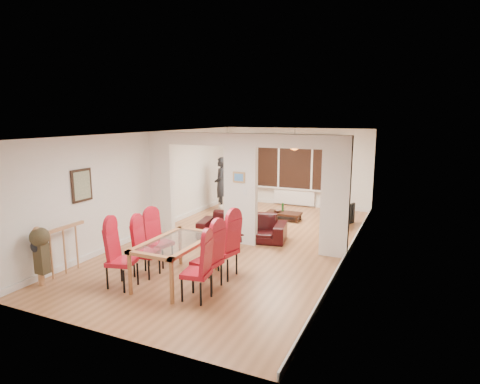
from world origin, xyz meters
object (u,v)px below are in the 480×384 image
Objects in this scene: television at (342,215)px; coffee_table at (284,216)px; dining_chair_lb at (146,249)px; armchair at (231,204)px; person at (221,185)px; dining_chair_lc at (160,240)px; dining_table at (176,261)px; bottle at (283,207)px; bowl at (278,211)px; sofa at (242,227)px; dining_chair_la at (122,257)px; dining_chair_rb at (207,257)px; dining_chair_ra at (196,268)px; dining_chair_rc at (223,247)px.

television reaches higher than coffee_table.
dining_chair_lb reaches higher than armchair.
person is (-1.07, 5.22, 0.35)m from dining_chair_lb.
television is at bearing 52.60° from dining_chair_lb.
dining_chair_lc is 1.05× the size of coffee_table.
television is at bearing 68.14° from dining_table.
bowl is at bearing -120.74° from bottle.
person is 3.84m from television.
dining_chair_la is at bearing -113.49° from sofa.
bottle reaches higher than coffee_table.
bottle is 0.22m from bowl.
dining_chair_rb is at bearing 0.42° from person.
dining_chair_rc reaches higher than dining_chair_ra.
bottle is at bearing 72.16° from sofa.
dining_chair_ra is at bearing -28.93° from dining_chair_lb.
dining_chair_rc is 4.60× the size of bottle.
dining_chair_rb is 0.96× the size of dining_chair_rc.
dining_chair_la is at bearing -75.62° from dining_chair_lc.
armchair is (-1.34, 2.20, 0.01)m from sofa.
television is 1.01× the size of coffee_table.
dining_table is 0.89m from dining_chair_rc.
bottle is (-1.73, 0.02, 0.07)m from television.
dining_chair_rc is at bearing 12.07° from dining_chair_lc.
dining_chair_rb is 5.19× the size of bowl.
dining_chair_rc is (-0.04, 1.04, 0.05)m from dining_chair_ra.
dining_table is 1.60× the size of dining_chair_lb.
bottle is (1.00, 5.14, -0.16)m from dining_chair_lb.
dining_chair_ra is at bearing -75.29° from dining_chair_rb.
dining_table is 0.87m from dining_chair_ra.
bottle is at bearing 84.97° from dining_chair_ra.
armchair is 0.71× the size of coffee_table.
dining_table is 1.54× the size of dining_chair_ra.
television is at bearing -0.51° from bottle.
person is 8.00× the size of bowl.
television is at bearing 4.73° from bowl.
dining_chair_rc is at bearing -178.35° from television.
bowl is at bearing 74.24° from sofa.
coffee_table is (1.07, 5.02, -0.40)m from dining_chair_lb.
dining_chair_lb is at bearing -67.31° from dining_chair_lc.
person reaches higher than dining_chair_ra.
sofa reaches higher than coffee_table.
dining_chair_lb is at bearing -114.72° from sofa.
television is (2.80, 5.73, -0.27)m from dining_chair_la.
bowl is at bearing 87.33° from dining_table.
armchair is at bearing 87.73° from dining_chair_lb.
sofa is 2.14m from bowl.
person is (-2.40, 4.67, 0.28)m from dining_chair_rc.
dining_chair_lb is 5.81m from television.
dining_chair_lb is 1.03× the size of television.
dining_chair_rc is (1.33, 0.55, 0.07)m from dining_chair_lb.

